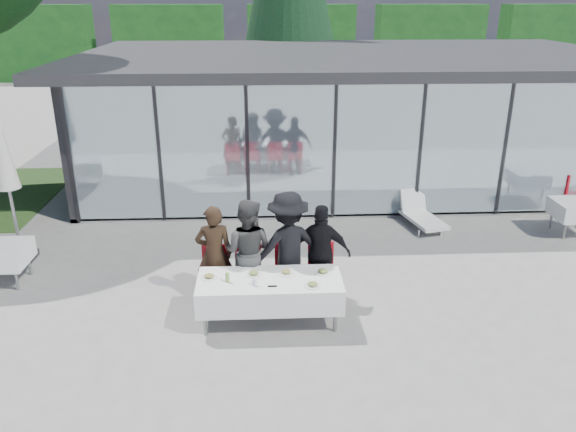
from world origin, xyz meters
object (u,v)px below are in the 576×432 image
at_px(diner_chair_d, 321,268).
at_px(spare_chair_a, 575,193).
at_px(diner_chair_a, 215,271).
at_px(diner_b, 248,251).
at_px(diner_chair_b, 248,270).
at_px(lounger, 420,214).
at_px(plate_d, 323,272).
at_px(diner_chair_c, 288,269).
at_px(plate_a, 209,277).
at_px(market_umbrella, 4,161).
at_px(diner_d, 322,252).
at_px(spare_table_right, 574,210).
at_px(dining_table, 270,291).
at_px(spare_chair_b, 542,190).
at_px(spare_table_left, 3,255).
at_px(plate_extra, 313,285).
at_px(folded_eyeglasses, 272,286).
at_px(diner_a, 214,254).
at_px(diner_c, 288,247).
at_px(juice_bottle, 227,278).
at_px(plate_b, 254,274).
at_px(plate_c, 286,272).

xyz_separation_m(diner_chair_d, spare_chair_a, (6.38, 3.59, 0.00)).
bearing_deg(diner_chair_a, spare_chair_a, 23.69).
relative_size(diner_b, diner_chair_b, 1.85).
bearing_deg(lounger, plate_d, -125.12).
height_order(diner_chair_c, diner_chair_d, same).
relative_size(diner_chair_c, plate_a, 3.78).
height_order(plate_a, lounger, plate_a).
distance_m(diner_chair_c, market_umbrella, 5.66).
xyz_separation_m(diner_d, market_umbrella, (-5.74, 1.76, 1.18)).
height_order(spare_table_right, market_umbrella, market_umbrella).
bearing_deg(diner_chair_c, market_umbrella, 161.30).
height_order(dining_table, spare_chair_b, spare_chair_b).
bearing_deg(spare_table_left, plate_d, -13.78).
bearing_deg(plate_a, market_umbrella, 148.23).
bearing_deg(plate_a, plate_extra, -12.21).
xyz_separation_m(diner_chair_c, folded_eyeglasses, (-0.29, -0.99, 0.22)).
distance_m(diner_chair_b, plate_extra, 1.44).
height_order(diner_a, diner_chair_d, diner_a).
distance_m(spare_table_left, lounger, 8.57).
distance_m(plate_a, spare_chair_b, 8.80).
distance_m(plate_a, folded_eyeglasses, 1.03).
bearing_deg(diner_a, diner_c, 176.01).
xyz_separation_m(diner_chair_d, juice_bottle, (-1.54, -0.81, 0.29)).
bearing_deg(spare_table_right, plate_b, -155.95).
xyz_separation_m(plate_b, juice_bottle, (-0.40, -0.21, 0.05)).
distance_m(juice_bottle, spare_table_left, 4.39).
bearing_deg(diner_b, diner_a, 17.56).
bearing_deg(diner_a, plate_c, 149.63).
relative_size(diner_d, market_umbrella, 0.56).
distance_m(diner_b, diner_d, 1.24).
bearing_deg(diner_chair_c, diner_chair_a, 180.00).
height_order(folded_eyeglasses, lounger, folded_eyeglasses).
bearing_deg(diner_d, plate_a, 33.67).
relative_size(diner_a, plate_b, 6.62).
bearing_deg(juice_bottle, diner_chair_a, 107.42).
bearing_deg(plate_b, folded_eyeglasses, -53.88).
relative_size(diner_a, diner_chair_a, 1.75).
distance_m(plate_b, plate_d, 1.10).
relative_size(diner_a, diner_chair_c, 1.75).
xyz_separation_m(diner_b, plate_extra, (1.00, -1.01, -0.12)).
bearing_deg(diner_b, plate_b, 117.15).
relative_size(diner_chair_d, spare_table_right, 1.13).
distance_m(plate_b, plate_extra, 0.99).
relative_size(diner_a, spare_table_right, 1.98).
relative_size(diner_chair_c, plate_d, 3.78).
bearing_deg(diner_chair_d, juice_bottle, -152.26).
relative_size(spare_table_left, spare_chair_b, 0.88).
distance_m(diner_a, diner_chair_d, 1.82).
bearing_deg(diner_a, diner_d, 176.01).
xyz_separation_m(diner_a, spare_chair_b, (7.50, 3.86, -0.32)).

